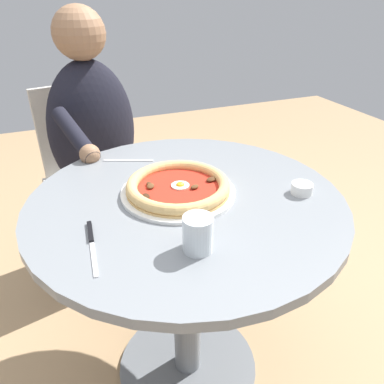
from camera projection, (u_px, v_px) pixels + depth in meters
ground_plane at (188, 367)px, 1.39m from camera, size 6.00×6.00×0.02m
dining_table at (187, 252)px, 1.12m from camera, size 0.88×0.88×0.75m
pizza_on_plate at (178, 187)px, 1.02m from camera, size 0.32×0.32×0.04m
water_glass at (198, 236)px, 0.80m from camera, size 0.07×0.07×0.08m
steak_knife at (91, 239)px, 0.84m from camera, size 0.03×0.20×0.01m
ramekin_capers at (302, 188)px, 1.03m from camera, size 0.06×0.06×0.03m
fork_utensil at (128, 160)px, 1.22m from camera, size 0.16×0.07×0.00m
diner_person at (99, 172)px, 1.62m from camera, size 0.41×0.54×1.21m
cafe_chair_diner at (88, 164)px, 1.73m from camera, size 0.47×0.47×0.88m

